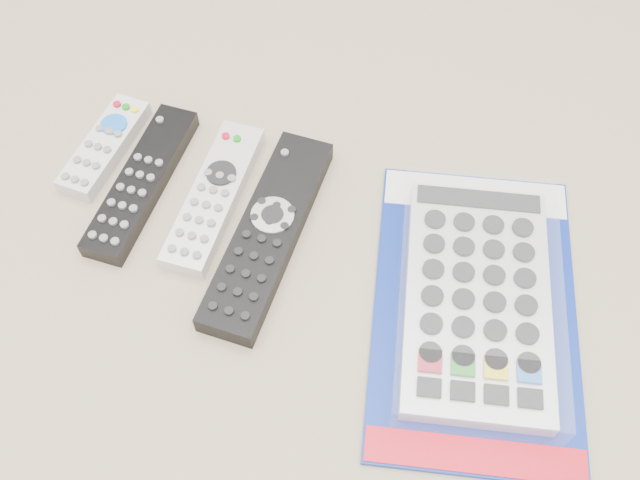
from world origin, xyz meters
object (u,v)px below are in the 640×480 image
(remote_small_grey, at_px, (105,146))
(remote_silver_dvd, at_px, (214,196))
(remote_large_black, at_px, (268,233))
(remote_slim_black, at_px, (142,182))
(jumbo_remote_packaged, at_px, (477,297))

(remote_small_grey, height_order, remote_silver_dvd, same)
(remote_small_grey, bearing_deg, remote_large_black, -11.16)
(remote_slim_black, xyz_separation_m, remote_silver_dvd, (0.08, 0.01, -0.00))
(remote_slim_black, distance_m, jumbo_remote_packaged, 0.38)
(remote_small_grey, distance_m, remote_large_black, 0.22)
(remote_small_grey, bearing_deg, jumbo_remote_packaged, -5.76)
(remote_large_black, relative_size, jumbo_remote_packaged, 0.70)
(remote_small_grey, xyz_separation_m, remote_slim_black, (0.06, -0.03, 0.00))
(remote_slim_black, relative_size, remote_silver_dvd, 1.05)
(remote_slim_black, bearing_deg, remote_large_black, -7.80)
(remote_slim_black, xyz_separation_m, remote_large_black, (0.16, -0.02, 0.00))
(remote_slim_black, bearing_deg, jumbo_remote_packaged, -5.11)
(remote_silver_dvd, relative_size, jumbo_remote_packaged, 0.54)
(remote_small_grey, relative_size, remote_silver_dvd, 0.73)
(remote_slim_black, bearing_deg, remote_silver_dvd, 4.36)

